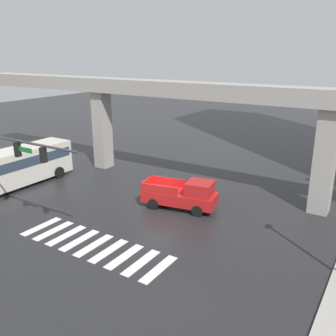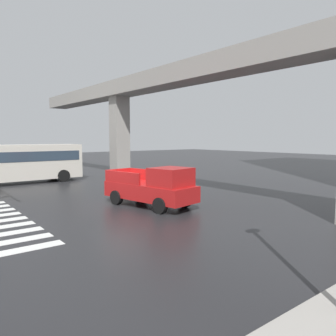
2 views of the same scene
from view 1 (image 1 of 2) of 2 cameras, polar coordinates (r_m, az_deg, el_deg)
ground_plane at (r=25.87m, az=-1.80°, el=-6.14°), size 120.00×120.00×0.00m
crosswalk_stripes at (r=21.53m, az=-11.41°, el=-11.65°), size 9.35×2.80×0.01m
elevated_overpass at (r=28.53m, az=4.27°, el=10.51°), size 48.95×2.00×8.21m
pickup_truck at (r=25.41m, az=2.44°, el=-4.19°), size 5.36×2.79×2.08m
city_bus at (r=31.51m, az=-23.32°, el=0.10°), size 2.85×10.82×2.99m
traffic_signal_mast at (r=23.69m, az=-23.73°, el=1.79°), size 8.69×0.32×6.20m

